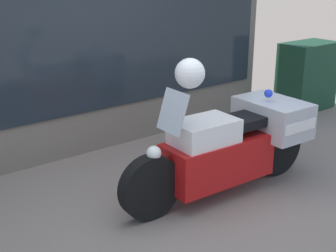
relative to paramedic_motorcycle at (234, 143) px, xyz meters
name	(u,v)px	position (x,y,z in m)	size (l,w,h in m)	color
ground_plane	(180,206)	(-0.68, 0.05, -0.53)	(60.00, 60.00, 0.00)	gray
window_display	(101,110)	(-0.38, 2.08, -0.08)	(4.78, 0.30, 1.89)	slate
paramedic_motorcycle	(234,143)	(0.00, 0.00, 0.00)	(2.36, 0.82, 1.21)	black
utility_cabinet	(307,76)	(3.07, 1.35, 0.02)	(0.95, 0.55, 1.10)	#193D28
white_helmet	(190,73)	(-0.60, 0.03, 0.82)	(0.28, 0.28, 0.28)	white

